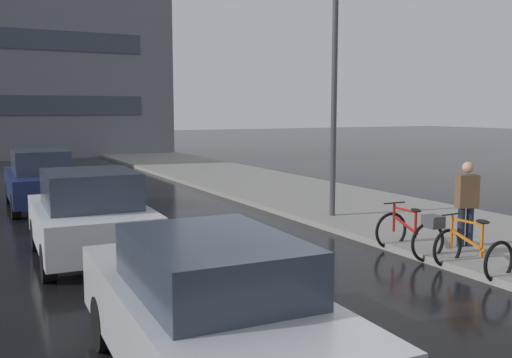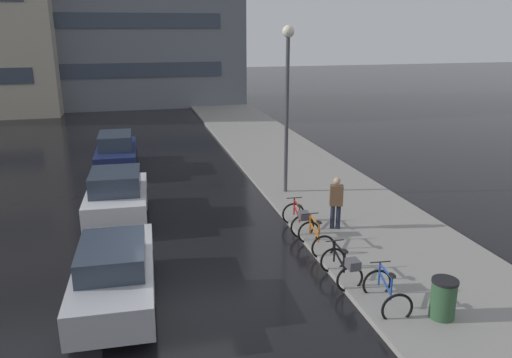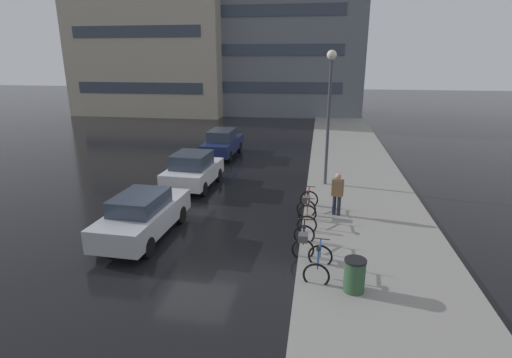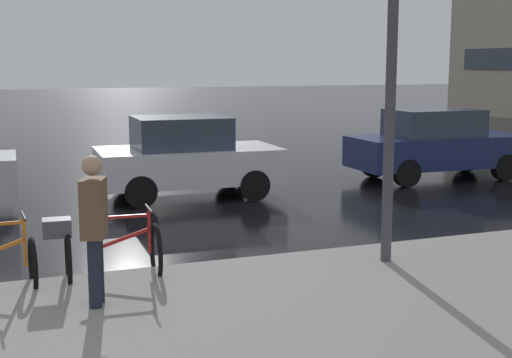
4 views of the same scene
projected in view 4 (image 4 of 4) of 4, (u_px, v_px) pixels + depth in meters
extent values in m
torus|color=black|center=(33.00, 266.00, 8.61)|extent=(0.70, 0.08, 0.70)
cube|color=orange|center=(25.00, 242.00, 8.53)|extent=(0.04, 0.04, 0.60)
cylinder|color=black|center=(23.00, 216.00, 8.48)|extent=(0.50, 0.04, 0.03)
torus|color=black|center=(156.00, 252.00, 9.13)|extent=(0.75, 0.11, 0.75)
torus|color=black|center=(68.00, 259.00, 8.81)|extent=(0.75, 0.11, 0.75)
cube|color=red|center=(97.00, 237.00, 8.87)|extent=(0.04, 0.04, 0.51)
cube|color=red|center=(149.00, 231.00, 9.06)|extent=(0.04, 0.04, 0.56)
cube|color=red|center=(123.00, 217.00, 8.93)|extent=(0.08, 0.66, 0.04)
cube|color=red|center=(121.00, 239.00, 8.97)|extent=(0.08, 0.74, 0.27)
ellipsoid|color=black|center=(96.00, 215.00, 8.82)|extent=(0.16, 0.27, 0.07)
cylinder|color=black|center=(149.00, 208.00, 9.01)|extent=(0.50, 0.06, 0.03)
cube|color=#4C4C51|center=(57.00, 228.00, 8.71)|extent=(0.30, 0.36, 0.22)
cube|color=silver|center=(188.00, 165.00, 14.87)|extent=(2.08, 3.81, 0.71)
cube|color=#2D3847|center=(181.00, 133.00, 14.72)|extent=(1.66, 1.96, 0.66)
cylinder|color=black|center=(230.00, 173.00, 16.10)|extent=(0.25, 0.65, 0.64)
cylinder|color=black|center=(254.00, 185.00, 14.49)|extent=(0.25, 0.65, 0.64)
cylinder|color=black|center=(127.00, 178.00, 15.37)|extent=(0.25, 0.65, 0.64)
cylinder|color=black|center=(140.00, 192.00, 13.76)|extent=(0.25, 0.65, 0.64)
cube|color=navy|center=(439.00, 151.00, 17.21)|extent=(1.80, 4.37, 0.73)
cube|color=#2D3847|center=(434.00, 123.00, 17.04)|extent=(1.44, 2.14, 0.64)
cylinder|color=black|center=(466.00, 159.00, 18.41)|extent=(0.23, 0.64, 0.64)
cylinder|color=black|center=(504.00, 167.00, 17.02)|extent=(0.23, 0.64, 0.64)
cylinder|color=black|center=(374.00, 164.00, 17.51)|extent=(0.23, 0.64, 0.64)
cylinder|color=black|center=(407.00, 173.00, 16.12)|extent=(0.23, 0.64, 0.64)
cylinder|color=#1E2333|center=(98.00, 275.00, 7.89)|extent=(0.14, 0.14, 0.91)
cylinder|color=#1E2333|center=(95.00, 280.00, 7.71)|extent=(0.14, 0.14, 0.91)
cube|color=brown|center=(94.00, 208.00, 7.68)|extent=(0.46, 0.36, 0.64)
sphere|color=tan|center=(92.00, 166.00, 7.61)|extent=(0.22, 0.22, 0.22)
cylinder|color=#424247|center=(392.00, 51.00, 9.16)|extent=(0.14, 0.14, 5.86)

